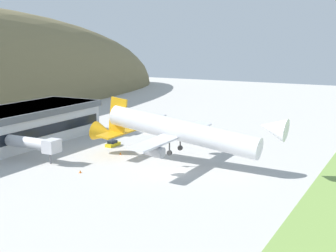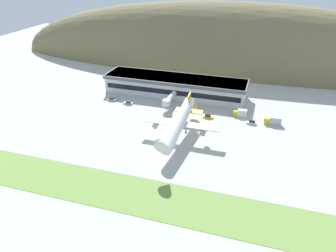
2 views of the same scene
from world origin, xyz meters
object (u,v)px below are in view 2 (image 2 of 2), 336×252
Objects in this scene: jetway_0 at (170,99)px; cargo_airplane at (179,123)px; service_car_0 at (128,103)px; traffic_cone_0 at (155,118)px; fuel_truck at (240,113)px; service_car_1 at (208,117)px; service_car_3 at (252,123)px; service_car_2 at (112,99)px; terminal_building at (175,85)px; box_truck at (273,121)px; traffic_cone_1 at (191,122)px.

cargo_airplane reaches higher than jetway_0.
service_car_0 is (-20.33, -3.21, -3.36)m from jetway_0.
fuel_truck is at bearing 21.40° from traffic_cone_0.
service_car_0 reaches higher than service_car_1.
cargo_airplane reaches higher than service_car_3.
service_car_3 is at bearing -4.17° from service_car_2.
cargo_airplane is 7.33× the size of fuel_truck.
cargo_airplane reaches higher than fuel_truck.
terminal_building is 10.15× the size of box_truck.
cargo_airplane reaches higher than traffic_cone_0.
jetway_0 is at bearing 136.48° from traffic_cone_1.
service_car_2 is 0.60× the size of box_truck.
service_car_3 is 42.52m from traffic_cone_0.
service_car_1 is (20.23, -6.51, -3.40)m from jetway_0.
service_car_3 is (41.38, -22.92, -4.58)m from terminal_building.
service_car_2 is at bearing -176.92° from jetway_0.
service_car_2 is (-50.12, 4.90, 0.06)m from service_car_1.
service_car_3 is (26.47, 21.93, -6.60)m from cargo_airplane.
terminal_building is 16.71× the size of service_car_1.
terminal_building is 11.86× the size of fuel_truck.
traffic_cone_0 is at bearing -161.13° from service_car_1.
cargo_airplane is at bearing -71.62° from terminal_building.
fuel_truck is at bearing 130.50° from service_car_3.
service_car_2 is at bearing 174.41° from service_car_1.
service_car_0 is at bearing -176.67° from fuel_truck.
cargo_airplane is 24.18m from service_car_1.
service_car_2 is (-9.56, 1.61, 0.02)m from service_car_0.
service_car_3 is at bearing 39.65° from cargo_airplane.
service_car_0 reaches higher than service_car_3.
terminal_building is 16.91× the size of service_car_2.
service_car_1 is at bearing 45.87° from traffic_cone_1.
service_car_2 is at bearing 175.83° from service_car_3.
traffic_cone_0 is at bearing 136.98° from cargo_airplane.
box_truck reaches higher than service_car_1.
service_car_1 is 23.95m from traffic_cone_0.
fuel_truck is at bearing 1.39° from service_car_2.
service_car_0 is at bearing 163.82° from traffic_cone_1.
jetway_0 is at bearing 8.98° from service_car_0.
jetway_0 is at bearing -83.05° from terminal_building.
cargo_airplane is at bearing -126.16° from fuel_truck.
service_car_3 is at bearing 10.30° from traffic_cone_0.
terminal_building is 47.52m from service_car_3.
service_car_0 is 21.03m from traffic_cone_0.
service_car_3 is 0.71× the size of fuel_truck.
fuel_truck is 14.92m from box_truck.
service_car_0 is at bearing -9.54° from service_car_2.
box_truck is at bearing 14.74° from traffic_cone_1.
traffic_cone_0 is 1.00× the size of traffic_cone_1.
terminal_building is at bearing 157.90° from box_truck.
terminal_building is at bearing 118.27° from traffic_cone_1.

